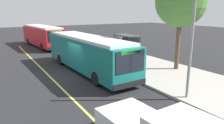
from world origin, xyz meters
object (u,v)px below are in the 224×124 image
(waiting_bench, at_px, (130,54))
(transit_bus_second, at_px, (42,35))
(transit_bus_main, at_px, (88,52))
(pedestrian_commuter, at_px, (95,48))
(route_sign_post, at_px, (121,48))

(waiting_bench, bearing_deg, transit_bus_second, -157.66)
(transit_bus_main, bearing_deg, pedestrian_commuter, 145.96)
(transit_bus_main, xyz_separation_m, transit_bus_second, (-15.12, -0.20, -0.00))
(transit_bus_main, xyz_separation_m, route_sign_post, (1.43, 2.34, 0.34))
(pedestrian_commuter, bearing_deg, route_sign_post, -3.91)
(transit_bus_main, height_order, transit_bus_second, same)
(pedestrian_commuter, bearing_deg, transit_bus_main, -34.04)
(waiting_bench, bearing_deg, route_sign_post, -47.26)
(waiting_bench, xyz_separation_m, route_sign_post, (2.85, -3.09, 1.32))
(route_sign_post, distance_m, pedestrian_commuter, 5.52)
(transit_bus_second, relative_size, route_sign_post, 3.98)
(route_sign_post, bearing_deg, transit_bus_main, -121.42)
(transit_bus_main, xyz_separation_m, waiting_bench, (-1.42, 5.43, -0.98))
(transit_bus_second, bearing_deg, waiting_bench, 22.34)
(transit_bus_second, distance_m, waiting_bench, 14.85)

